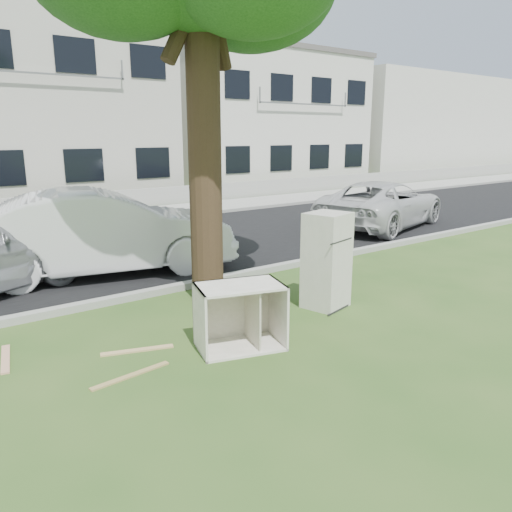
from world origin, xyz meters
TOP-DOWN VIEW (x-y plane):
  - ground at (0.00, 0.00)m, footprint 120.00×120.00m
  - road at (0.00, 6.00)m, footprint 120.00×7.00m
  - kerb_near at (0.00, 2.45)m, footprint 120.00×0.18m
  - kerb_far at (0.00, 9.55)m, footprint 120.00×0.18m
  - sidewalk at (0.00, 11.00)m, footprint 120.00×2.80m
  - low_wall at (0.00, 12.60)m, footprint 120.00×0.15m
  - townhouse_center at (0.00, 17.50)m, footprint 11.22×8.16m
  - townhouse_right at (12.00, 17.50)m, footprint 10.20×8.16m
  - filler_right at (26.00, 18.00)m, footprint 16.00×9.00m
  - fridge at (0.89, 0.26)m, footprint 0.76×0.72m
  - cabinet at (-1.13, -0.23)m, footprint 1.25×0.97m
  - plank_a at (-2.62, -0.15)m, footprint 1.00×0.20m
  - plank_b at (-2.28, 0.46)m, footprint 0.91×0.38m
  - plank_c at (-3.71, 1.19)m, footprint 0.26×0.87m
  - car_center at (-1.30, 4.32)m, footprint 5.38×2.87m
  - car_right at (7.27, 4.43)m, footprint 5.37×3.50m

SIDE VIEW (x-z plane):
  - ground at x=0.00m, z-range 0.00..0.00m
  - kerb_near at x=0.00m, z-range -0.06..0.06m
  - kerb_far at x=0.00m, z-range -0.06..0.06m
  - road at x=0.00m, z-range 0.00..0.01m
  - sidewalk at x=0.00m, z-range 0.00..0.01m
  - plank_a at x=-2.62m, z-range 0.00..0.02m
  - plank_b at x=-2.28m, z-range 0.00..0.02m
  - plank_c at x=-3.71m, z-range 0.00..0.02m
  - low_wall at x=0.00m, z-range 0.00..0.70m
  - cabinet at x=-1.13m, z-range 0.00..0.86m
  - car_right at x=7.27m, z-range 0.00..1.38m
  - fridge at x=0.89m, z-range 0.00..1.54m
  - car_center at x=-1.30m, z-range 0.00..1.68m
  - filler_right at x=26.00m, z-range 0.00..6.40m
  - townhouse_right at x=12.00m, z-range 0.00..6.84m
  - townhouse_center at x=0.00m, z-range 0.00..7.44m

